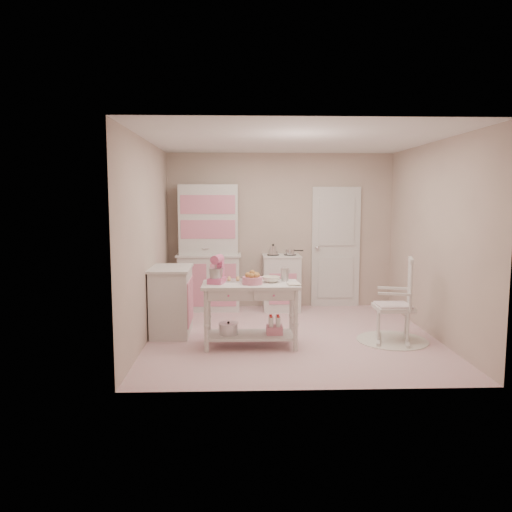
{
  "coord_description": "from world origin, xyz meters",
  "views": [
    {
      "loc": [
        -0.71,
        -6.54,
        1.86
      ],
      "look_at": [
        -0.48,
        0.07,
        1.08
      ],
      "focal_mm": 35.0,
      "sensor_mm": 36.0,
      "label": 1
    }
  ],
  "objects_px": {
    "base_cabinet": "(172,301)",
    "work_table": "(251,315)",
    "hutch": "(209,248)",
    "bread_basket": "(252,280)",
    "stand_mixer": "(217,270)",
    "stove": "(281,282)",
    "rocking_chair": "(393,299)"
  },
  "relations": [
    {
      "from": "base_cabinet",
      "to": "work_table",
      "type": "xyz_separation_m",
      "value": [
        1.07,
        -0.62,
        -0.06
      ]
    },
    {
      "from": "hutch",
      "to": "bread_basket",
      "type": "distance_m",
      "value": 2.24
    },
    {
      "from": "base_cabinet",
      "to": "bread_basket",
      "type": "distance_m",
      "value": 1.33
    },
    {
      "from": "hutch",
      "to": "stand_mixer",
      "type": "distance_m",
      "value": 2.08
    },
    {
      "from": "stove",
      "to": "stand_mixer",
      "type": "distance_m",
      "value": 2.3
    },
    {
      "from": "stove",
      "to": "base_cabinet",
      "type": "relative_size",
      "value": 1.0
    },
    {
      "from": "base_cabinet",
      "to": "rocking_chair",
      "type": "xyz_separation_m",
      "value": [
        2.92,
        -0.46,
        0.09
      ]
    },
    {
      "from": "base_cabinet",
      "to": "stand_mixer",
      "type": "height_order",
      "value": "stand_mixer"
    },
    {
      "from": "stove",
      "to": "rocking_chair",
      "type": "height_order",
      "value": "rocking_chair"
    },
    {
      "from": "work_table",
      "to": "bread_basket",
      "type": "height_order",
      "value": "bread_basket"
    },
    {
      "from": "rocking_chair",
      "to": "work_table",
      "type": "xyz_separation_m",
      "value": [
        -1.85,
        -0.16,
        -0.15
      ]
    },
    {
      "from": "stove",
      "to": "base_cabinet",
      "type": "height_order",
      "value": "same"
    },
    {
      "from": "work_table",
      "to": "stand_mixer",
      "type": "height_order",
      "value": "stand_mixer"
    },
    {
      "from": "base_cabinet",
      "to": "work_table",
      "type": "relative_size",
      "value": 0.77
    },
    {
      "from": "stand_mixer",
      "to": "stove",
      "type": "bearing_deg",
      "value": 80.23
    },
    {
      "from": "stand_mixer",
      "to": "bread_basket",
      "type": "relative_size",
      "value": 1.36
    },
    {
      "from": "stove",
      "to": "base_cabinet",
      "type": "distance_m",
      "value": 2.16
    },
    {
      "from": "stove",
      "to": "rocking_chair",
      "type": "distance_m",
      "value": 2.28
    },
    {
      "from": "work_table",
      "to": "hutch",
      "type": "bearing_deg",
      "value": 107.0
    },
    {
      "from": "hutch",
      "to": "rocking_chair",
      "type": "xyz_separation_m",
      "value": [
        2.49,
        -1.93,
        -0.49
      ]
    },
    {
      "from": "rocking_chair",
      "to": "work_table",
      "type": "distance_m",
      "value": 1.87
    },
    {
      "from": "work_table",
      "to": "stand_mixer",
      "type": "xyz_separation_m",
      "value": [
        -0.42,
        0.02,
        0.57
      ]
    },
    {
      "from": "base_cabinet",
      "to": "rocking_chair",
      "type": "height_order",
      "value": "rocking_chair"
    },
    {
      "from": "rocking_chair",
      "to": "work_table",
      "type": "relative_size",
      "value": 0.92
    },
    {
      "from": "stand_mixer",
      "to": "hutch",
      "type": "bearing_deg",
      "value": 112.21
    },
    {
      "from": "stove",
      "to": "bread_basket",
      "type": "height_order",
      "value": "stove"
    },
    {
      "from": "hutch",
      "to": "base_cabinet",
      "type": "distance_m",
      "value": 1.64
    },
    {
      "from": "hutch",
      "to": "stove",
      "type": "relative_size",
      "value": 2.26
    },
    {
      "from": "work_table",
      "to": "stand_mixer",
      "type": "bearing_deg",
      "value": 177.27
    },
    {
      "from": "work_table",
      "to": "bread_basket",
      "type": "distance_m",
      "value": 0.45
    },
    {
      "from": "bread_basket",
      "to": "stove",
      "type": "bearing_deg",
      "value": 75.45
    },
    {
      "from": "stove",
      "to": "stand_mixer",
      "type": "xyz_separation_m",
      "value": [
        -0.98,
        -2.02,
        0.51
      ]
    }
  ]
}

